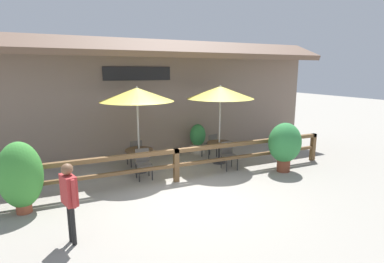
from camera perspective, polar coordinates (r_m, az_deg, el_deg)
ground_plane at (r=7.74m, az=-0.11°, el=-12.01°), size 60.00×60.00×0.00m
building_facade at (r=11.02m, az=-8.91°, el=6.51°), size 14.28×1.49×4.23m
patio_railing at (r=8.41m, az=-3.04°, el=-5.04°), size 10.40×0.14×0.95m
patio_umbrella_near at (r=9.10m, az=-10.44°, el=6.91°), size 2.21×2.21×2.63m
dining_table_near at (r=9.41m, az=-10.05°, el=-4.23°), size 0.86×0.86×0.72m
chair_near_streetside at (r=8.83m, az=-9.26°, el=-5.78°), size 0.43×0.43×0.87m
chair_near_wallside at (r=10.04m, az=-10.80°, el=-3.73°), size 0.46×0.46×0.87m
patio_umbrella_middle at (r=9.92m, az=5.40°, el=7.40°), size 2.21×2.21×2.63m
dining_table_middle at (r=10.21m, az=5.21°, el=-2.86°), size 0.86×0.86×0.72m
chair_middle_streetside at (r=9.63m, az=6.98°, el=-4.26°), size 0.44×0.44×0.87m
chair_middle_wallside at (r=10.84m, az=3.56°, el=-2.43°), size 0.51×0.51×0.87m
potted_plant_corner_fern at (r=7.52m, az=-29.88°, el=-7.34°), size 0.92×0.82×1.61m
potted_plant_broad_leaf at (r=9.65m, az=17.25°, el=-2.26°), size 1.04×0.93×1.54m
potted_plant_small_flowering at (r=11.38m, az=1.10°, el=-1.42°), size 0.60×0.58×1.12m
pedestrian at (r=5.80m, az=-22.38°, el=-10.76°), size 0.29×0.52×1.51m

